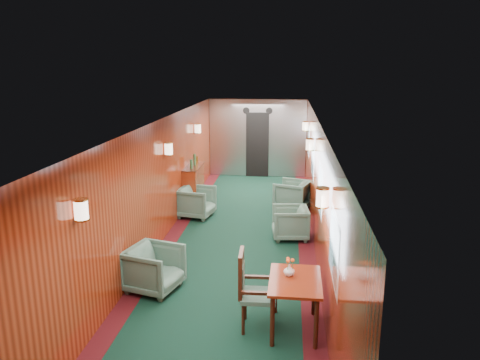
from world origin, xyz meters
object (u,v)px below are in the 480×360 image
(dining_table, at_px, (295,288))
(side_chair, at_px, (251,287))
(credenza, at_px, (194,186))
(armchair_right_far, at_px, (292,195))
(armchair_left_near, at_px, (154,269))
(armchair_left_far, at_px, (196,202))
(armchair_right_near, at_px, (290,223))

(dining_table, height_order, side_chair, side_chair)
(credenza, xyz_separation_m, armchair_right_far, (2.41, 0.03, -0.17))
(armchair_left_near, xyz_separation_m, armchair_left_far, (-0.05, 3.62, -0.00))
(dining_table, xyz_separation_m, side_chair, (-0.58, -0.00, -0.02))
(armchair_right_near, bearing_deg, side_chair, -14.00)
(side_chair, relative_size, credenza, 0.83)
(side_chair, xyz_separation_m, armchair_left_far, (-1.63, 4.52, -0.23))
(armchair_right_far, bearing_deg, armchair_left_near, -7.06)
(side_chair, relative_size, armchair_left_near, 1.40)
(dining_table, relative_size, armchair_left_far, 1.26)
(armchair_right_near, bearing_deg, armchair_left_near, -45.64)
(armchair_right_near, bearing_deg, armchair_left_far, -123.57)
(armchair_left_near, distance_m, armchair_right_near, 3.23)
(credenza, distance_m, armchair_right_near, 3.08)
(dining_table, height_order, armchair_right_far, dining_table)
(credenza, bearing_deg, armchair_right_far, 0.65)
(armchair_left_near, xyz_separation_m, armchair_right_far, (2.14, 4.44, 0.00))
(dining_table, relative_size, credenza, 0.75)
(credenza, xyz_separation_m, armchair_right_near, (2.37, -1.95, -0.19))
(armchair_left_near, relative_size, armchair_right_far, 1.00)
(dining_table, relative_size, armchair_left_near, 1.26)
(credenza, bearing_deg, side_chair, -70.83)
(armchair_right_far, bearing_deg, side_chair, 12.63)
(armchair_left_near, xyz_separation_m, armchair_right_near, (2.09, 2.46, -0.03))
(dining_table, xyz_separation_m, credenza, (-2.43, 5.32, -0.09))
(armchair_left_near, bearing_deg, credenza, 19.57)
(dining_table, height_order, credenza, credenza)
(armchair_right_far, bearing_deg, armchair_left_far, -50.69)
(side_chair, bearing_deg, armchair_left_near, 148.46)
(armchair_left_near, relative_size, armchair_right_near, 1.08)
(dining_table, bearing_deg, armchair_right_far, 91.07)
(armchair_left_far, bearing_deg, dining_table, -143.43)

